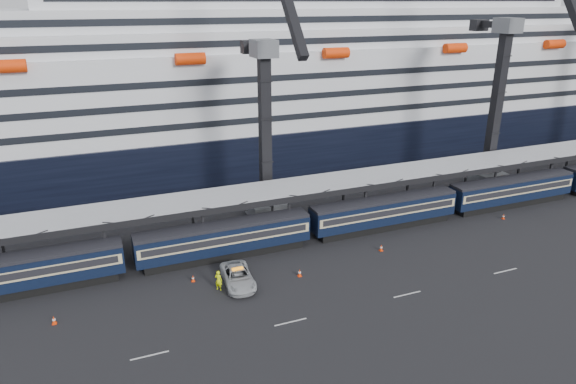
{
  "coord_description": "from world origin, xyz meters",
  "views": [
    {
      "loc": [
        -40.31,
        -38.94,
        26.29
      ],
      "look_at": [
        -20.6,
        10.0,
        6.47
      ],
      "focal_mm": 32.0,
      "sensor_mm": 36.0,
      "label": 1
    }
  ],
  "objects": [
    {
      "name": "traffic_cone_b",
      "position": [
        -32.4,
        6.01,
        0.34
      ],
      "size": [
        0.34,
        0.34,
        0.69
      ],
      "color": "#FF3808",
      "rests_on": "ground"
    },
    {
      "name": "ground",
      "position": [
        0.0,
        0.0,
        0.0
      ],
      "size": [
        260.0,
        260.0,
        0.0
      ],
      "primitive_type": "plane",
      "color": "black",
      "rests_on": "ground"
    },
    {
      "name": "cruise_ship",
      "position": [
        -1.08,
        45.99,
        12.34
      ],
      "size": [
        214.09,
        28.84,
        34.0
      ],
      "color": "black",
      "rests_on": "ground"
    },
    {
      "name": "worker",
      "position": [
        -30.41,
        3.52,
        1.03
      ],
      "size": [
        0.89,
        0.86,
        2.05
      ],
      "primitive_type": "imported",
      "rotation": [
        0.0,
        0.0,
        2.42
      ],
      "color": "#E1F80D",
      "rests_on": "ground"
    },
    {
      "name": "traffic_cone_a",
      "position": [
        -45.06,
        3.41,
        0.39
      ],
      "size": [
        0.4,
        0.4,
        0.8
      ],
      "color": "#FF3808",
      "rests_on": "ground"
    },
    {
      "name": "crane_dark_near",
      "position": [
        -20.0,
        18.59,
        11.93
      ],
      "size": [
        4.5,
        17.75,
        35.08
      ],
      "color": "#4C4F54",
      "rests_on": "ground"
    },
    {
      "name": "canopy",
      "position": [
        0.0,
        14.0,
        5.25
      ],
      "size": [
        130.0,
        6.25,
        5.53
      ],
      "color": "#979A9F",
      "rests_on": "ground"
    },
    {
      "name": "traffic_cone_e",
      "position": [
        7.74,
        6.6,
        0.33
      ],
      "size": [
        0.33,
        0.33,
        0.67
      ],
      "color": "#FF3808",
      "rests_on": "ground"
    },
    {
      "name": "traffic_cone_d",
      "position": [
        -11.5,
        4.76,
        0.38
      ],
      "size": [
        0.39,
        0.39,
        0.78
      ],
      "color": "#FF3808",
      "rests_on": "ground"
    },
    {
      "name": "crane_dark_mid",
      "position": [
        15.0,
        17.59,
        13.36
      ],
      "size": [
        4.5,
        18.24,
        39.64
      ],
      "color": "#4C4F54",
      "rests_on": "ground"
    },
    {
      "name": "train",
      "position": [
        -4.65,
        10.0,
        2.2
      ],
      "size": [
        133.05,
        3.0,
        4.05
      ],
      "color": "black",
      "rests_on": "ground"
    },
    {
      "name": "pickup_truck",
      "position": [
        -28.4,
        3.8,
        0.83
      ],
      "size": [
        3.25,
        6.21,
        1.67
      ],
      "primitive_type": "imported",
      "rotation": [
        0.0,
        0.0,
        -0.08
      ],
      "color": "#A5A8AC",
      "rests_on": "ground"
    },
    {
      "name": "traffic_cone_c",
      "position": [
        -22.15,
        3.0,
        0.39
      ],
      "size": [
        0.4,
        0.4,
        0.8
      ],
      "color": "#FF3808",
      "rests_on": "ground"
    }
  ]
}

